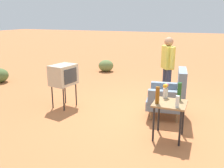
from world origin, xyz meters
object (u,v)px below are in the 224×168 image
tv_on_stand (63,75)px  bottle_short_clear (177,102)px  side_table (170,108)px  bottle_tall_amber (157,95)px  armchair (170,95)px  person_standing (168,65)px  bottle_wine_green (179,91)px  flower_vase (166,90)px

tv_on_stand → bottle_short_clear: (0.87, 2.75, -0.01)m
side_table → bottle_tall_amber: bearing=-57.9°
tv_on_stand → bottle_tall_amber: bearing=71.5°
armchair → bottle_tall_amber: 1.16m
person_standing → bottle_short_clear: bearing=13.8°
person_standing → bottle_wine_green: person_standing is taller
bottle_wine_green → flower_vase: size_ratio=1.21×
armchair → bottle_short_clear: bearing=13.6°
tv_on_stand → flower_vase: (0.44, 2.47, 0.04)m
bottle_wine_green → flower_vase: bottle_wine_green is taller
tv_on_stand → flower_vase: bearing=80.0°
armchair → tv_on_stand: 2.50m
armchair → bottle_tall_amber: size_ratio=3.53×
bottle_wine_green → bottle_tall_amber: bearing=-44.7°
side_table → person_standing: person_standing is taller
armchair → bottle_short_clear: armchair is taller
bottle_wine_green → person_standing: bearing=-164.0°
person_standing → bottle_tall_amber: 2.14m
person_standing → flower_vase: person_standing is taller
tv_on_stand → bottle_tall_amber: (0.80, 2.40, 0.04)m
bottle_tall_amber → bottle_short_clear: bearing=79.5°
armchair → bottle_wine_green: bearing=18.5°
side_table → bottle_tall_amber: bottle_tall_amber is taller
armchair → side_table: bearing=8.1°
armchair → person_standing: size_ratio=0.65×
bottle_wine_green → bottle_short_clear: 0.40m
tv_on_stand → person_standing: 2.58m
tv_on_stand → flower_vase: tv_on_stand is taller
side_table → tv_on_stand: 2.70m
tv_on_stand → armchair: bearing=97.2°
armchair → bottle_short_clear: 1.24m
side_table → person_standing: (-2.00, -0.39, 0.37)m
person_standing → armchair: bearing=14.1°
bottle_tall_amber → flower_vase: (-0.37, 0.07, -0.00)m
person_standing → flower_vase: (1.76, 0.27, -0.12)m
bottle_tall_amber → flower_vase: bottle_tall_amber is taller
tv_on_stand → bottle_wine_green: bearing=80.1°
person_standing → flower_vase: bearing=8.6°
side_table → flower_vase: flower_vase is taller
person_standing → bottle_wine_green: 1.88m
person_standing → tv_on_stand: bearing=-59.1°
tv_on_stand → bottle_short_clear: 2.88m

